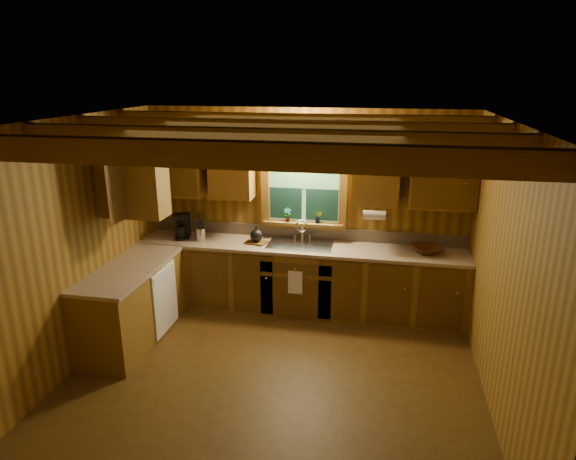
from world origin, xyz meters
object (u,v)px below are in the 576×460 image
(sink, at_px, (300,248))
(cutting_board, at_px, (256,242))
(wicker_basket, at_px, (427,249))
(coffee_maker, at_px, (182,226))

(sink, height_order, cutting_board, sink)
(cutting_board, bearing_deg, sink, 19.78)
(sink, distance_m, wicker_basket, 1.58)
(sink, bearing_deg, coffee_maker, -179.65)
(coffee_maker, bearing_deg, wicker_basket, -20.69)
(coffee_maker, relative_size, wicker_basket, 0.91)
(sink, height_order, coffee_maker, coffee_maker)
(wicker_basket, bearing_deg, cutting_board, -178.73)
(sink, distance_m, coffee_maker, 1.60)
(sink, height_order, wicker_basket, sink)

